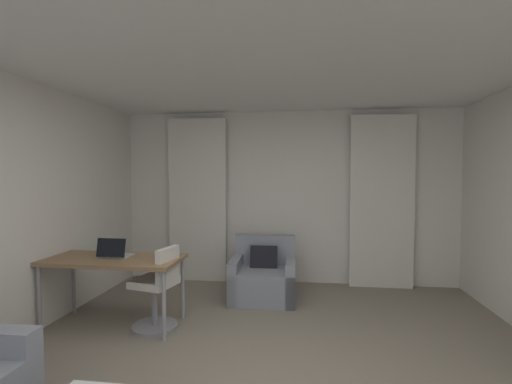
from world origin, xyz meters
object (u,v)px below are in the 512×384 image
(desk, at_px, (114,263))
(laptop, at_px, (115,253))
(desk_chair, at_px, (158,292))
(armchair, at_px, (263,278))

(desk, xyz_separation_m, laptop, (-0.01, 0.03, 0.10))
(laptop, bearing_deg, desk, -75.41)
(laptop, bearing_deg, desk_chair, -6.50)
(armchair, xyz_separation_m, laptop, (-1.51, -1.05, 0.52))
(desk_chair, distance_m, laptop, 0.65)
(desk_chair, height_order, laptop, laptop)
(desk_chair, bearing_deg, desk, 177.15)
(armchair, bearing_deg, desk_chair, -132.28)
(desk, xyz_separation_m, desk_chair, (0.50, -0.02, -0.29))
(armchair, xyz_separation_m, desk_chair, (-1.01, -1.11, 0.12))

